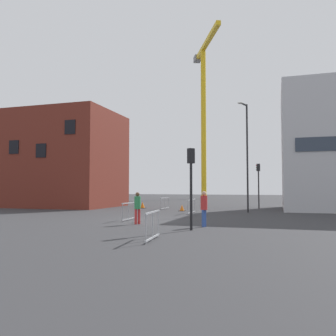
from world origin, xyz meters
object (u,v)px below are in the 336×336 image
at_px(traffic_light_verge, 191,175).
at_px(traffic_cone_by_barrier, 143,205).
at_px(pedestrian_waiting, 204,206).
at_px(construction_crane, 204,100).
at_px(traffic_cone_striped, 182,208).
at_px(streetlamp_tall, 247,150).
at_px(traffic_light_island, 258,179).
at_px(pedestrian_walking, 138,206).

bearing_deg(traffic_light_verge, traffic_cone_by_barrier, 118.55).
relative_size(traffic_light_verge, pedestrian_waiting, 2.12).
bearing_deg(construction_crane, pedestrian_waiting, -78.62).
relative_size(pedestrian_waiting, traffic_cone_striped, 3.37).
height_order(streetlamp_tall, traffic_light_verge, streetlamp_tall).
xyz_separation_m(traffic_light_island, traffic_cone_striped, (-6.02, -5.55, -2.58)).
xyz_separation_m(streetlamp_tall, pedestrian_waiting, (-1.22, -11.10, -3.91)).
xyz_separation_m(streetlamp_tall, traffic_cone_by_barrier, (-10.08, 3.09, -4.68)).
relative_size(streetlamp_tall, traffic_light_island, 2.05).
relative_size(construction_crane, traffic_cone_striped, 51.33).
relative_size(construction_crane, pedestrian_waiting, 15.25).
distance_m(traffic_light_island, traffic_light_verge, 18.65).
bearing_deg(traffic_light_island, pedestrian_waiting, -96.11).
xyz_separation_m(traffic_cone_striped, traffic_cone_by_barrier, (-4.65, 2.78, 0.04)).
height_order(construction_crane, traffic_cone_striped, construction_crane).
relative_size(traffic_light_island, pedestrian_waiting, 2.36).
relative_size(pedestrian_walking, pedestrian_waiting, 0.96).
bearing_deg(traffic_light_verge, pedestrian_waiting, 79.93).
height_order(pedestrian_waiting, traffic_cone_by_barrier, pedestrian_waiting).
bearing_deg(traffic_light_island, pedestrian_walking, -108.26).
relative_size(traffic_light_verge, traffic_cone_by_barrier, 6.24).
bearing_deg(traffic_light_verge, pedestrian_walking, 152.12).
distance_m(construction_crane, traffic_light_verge, 48.27).
distance_m(traffic_light_verge, traffic_cone_by_barrier, 18.08).
xyz_separation_m(construction_crane, streetlamp_tall, (9.99, -32.43, -12.56)).
bearing_deg(traffic_cone_by_barrier, traffic_cone_striped, -30.87).
bearing_deg(construction_crane, streetlamp_tall, -72.89).
relative_size(streetlamp_tall, pedestrian_waiting, 4.83).
height_order(traffic_light_verge, pedestrian_walking, traffic_light_verge).
bearing_deg(pedestrian_walking, pedestrian_waiting, -3.70).
distance_m(streetlamp_tall, traffic_cone_striped, 7.19).
bearing_deg(pedestrian_waiting, pedestrian_walking, 176.30).
bearing_deg(pedestrian_waiting, streetlamp_tall, 83.71).
height_order(traffic_light_verge, traffic_cone_by_barrier, traffic_light_verge).
bearing_deg(streetlamp_tall, construction_crane, 107.11).
bearing_deg(construction_crane, traffic_light_verge, -79.35).
height_order(streetlamp_tall, pedestrian_waiting, streetlamp_tall).
height_order(traffic_light_island, traffic_cone_striped, traffic_light_island).
bearing_deg(pedestrian_walking, traffic_light_island, 71.74).
bearing_deg(pedestrian_waiting, traffic_light_verge, -100.07).
bearing_deg(traffic_light_verge, traffic_cone_striped, 106.81).
distance_m(streetlamp_tall, traffic_light_island, 6.26).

